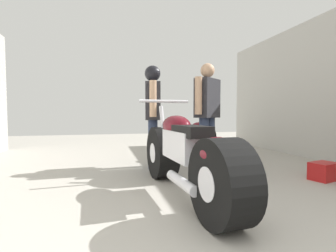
# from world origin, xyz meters

# --- Properties ---
(ground_plane) EXTENTS (14.79, 14.79, 0.00)m
(ground_plane) POSITION_xyz_m (0.00, 3.02, 0.00)
(ground_plane) COLOR #A8A399
(motorcycle_maroon_cruiser) EXTENTS (0.66, 2.24, 1.04)m
(motorcycle_maroon_cruiser) POSITION_xyz_m (0.03, 2.07, 0.43)
(motorcycle_maroon_cruiser) COLOR black
(motorcycle_maroon_cruiser) RESTS_ON ground_plane
(motorcycle_black_naked) EXTENTS (1.51, 1.31, 0.85)m
(motorcycle_black_naked) POSITION_xyz_m (0.99, 4.48, 0.35)
(motorcycle_black_naked) COLOR black
(motorcycle_black_naked) RESTS_ON ground_plane
(mechanic_in_blue) EXTENTS (0.59, 0.49, 1.66)m
(mechanic_in_blue) POSITION_xyz_m (0.81, 3.33, 0.94)
(mechanic_in_blue) COLOR #2D3851
(mechanic_in_blue) RESTS_ON ground_plane
(mechanic_with_helmet) EXTENTS (0.29, 0.64, 1.62)m
(mechanic_with_helmet) POSITION_xyz_m (-0.03, 3.53, 0.97)
(mechanic_with_helmet) COLOR #2D3851
(mechanic_with_helmet) RESTS_ON ground_plane
(red_toolbox) EXTENTS (0.39, 0.32, 0.23)m
(red_toolbox) POSITION_xyz_m (1.99, 2.25, 0.11)
(red_toolbox) COLOR #B21919
(red_toolbox) RESTS_ON ground_plane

